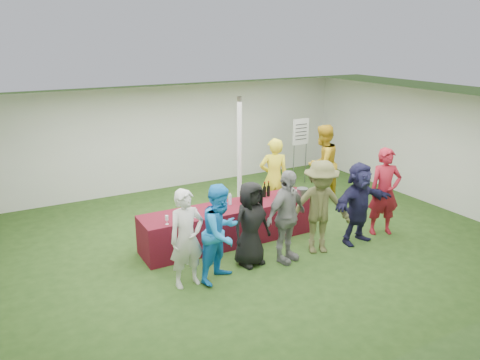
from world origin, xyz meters
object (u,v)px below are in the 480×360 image
serving_table (231,224)px  customer_4 (320,207)px  customer_2 (251,224)px  staff_back (322,164)px  customer_6 (385,192)px  customer_1 (221,233)px  customer_3 (286,217)px  dump_bucket (302,193)px  wine_list_sign (301,137)px  staff_pourer (274,178)px  customer_0 (187,239)px  customer_5 (358,203)px

serving_table → customer_4: 1.79m
customer_2 → staff_back: bearing=23.5°
serving_table → customer_6: customer_6 is taller
staff_back → customer_6: (-0.12, -2.18, -0.05)m
serving_table → customer_1: (-0.83, -1.23, 0.46)m
customer_4 → customer_3: bearing=-158.5°
customer_2 → dump_bucket: bearing=15.8°
dump_bucket → wine_list_sign: bearing=55.2°
customer_1 → customer_3: size_ratio=0.98×
staff_pourer → customer_0: 3.47m
customer_3 → customer_0: bearing=160.9°
customer_2 → customer_6: bearing=-11.6°
staff_pourer → customer_6: bearing=148.3°
customer_3 → customer_4: customer_4 is taller
wine_list_sign → customer_1: (-4.23, -3.70, -0.48)m
wine_list_sign → customer_1: size_ratio=1.08×
serving_table → staff_back: (3.05, 1.05, 0.58)m
wine_list_sign → customer_3: (-2.92, -3.66, -0.46)m
dump_bucket → staff_pourer: size_ratio=0.13×
dump_bucket → staff_back: size_ratio=0.12×
customer_1 → customer_3: (1.31, 0.04, 0.02)m
customer_6 → serving_table: bearing=179.9°
customer_1 → customer_5: 3.00m
customer_2 → customer_5: size_ratio=0.94×
customer_1 → customer_0: bearing=145.0°
customer_0 → customer_1: size_ratio=0.99×
staff_pourer → customer_4: 1.98m
serving_table → staff_back: staff_back is taller
customer_5 → customer_6: bearing=-1.0°
wine_list_sign → customer_3: 4.71m
wine_list_sign → customer_4: wine_list_sign is taller
customer_4 → customer_5: bearing=20.0°
wine_list_sign → serving_table: bearing=-144.1°
customer_0 → customer_4: size_ratio=0.92×
wine_list_sign → customer_5: bearing=-108.7°
staff_back → customer_5: 2.42m
staff_back → customer_0: size_ratio=1.15×
staff_pourer → customer_6: 2.39m
serving_table → staff_back: 3.27m
staff_pourer → staff_back: staff_back is taller
dump_bucket → customer_0: customer_0 is taller
customer_0 → customer_2: bearing=2.7°
staff_pourer → customer_6: size_ratio=1.00×
dump_bucket → customer_0: bearing=-162.4°
wine_list_sign → customer_0: size_ratio=1.09×
customer_5 → customer_6: (0.76, 0.08, 0.09)m
dump_bucket → customer_5: bearing=-57.4°
customer_3 → serving_table: bearing=94.2°
customer_4 → dump_bucket: bearing=93.4°
wine_list_sign → customer_2: (-3.54, -3.47, -0.55)m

